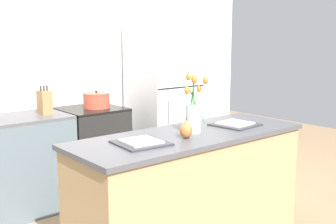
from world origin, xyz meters
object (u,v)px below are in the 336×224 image
flower_vase (194,112)px  knife_block (45,102)px  refrigerator (163,102)px  pear_figurine (186,130)px  plate_setting_right (235,124)px  plate_setting_left (141,142)px  stove_range (92,151)px  cooking_pot (96,100)px

flower_vase → knife_block: (-0.44, 1.57, -0.07)m
refrigerator → pear_figurine: bearing=-124.8°
flower_vase → plate_setting_right: bearing=-3.9°
plate_setting_right → refrigerator: bearing=69.8°
refrigerator → flower_vase: size_ratio=4.05×
refrigerator → plate_setting_left: 2.21m
stove_range → plate_setting_left: size_ratio=2.67×
pear_figurine → plate_setting_left: (-0.33, 0.07, -0.05)m
plate_setting_left → plate_setting_right: 0.91m
plate_setting_right → cooking_pot: 1.63m
pear_figurine → cooking_pot: pear_figurine is taller
cooking_pot → refrigerator: bearing=1.1°
flower_vase → plate_setting_left: (-0.49, -0.03, -0.14)m
flower_vase → plate_setting_left: flower_vase is taller
refrigerator → knife_block: 1.46m
knife_block → stove_range: bearing=3.2°
plate_setting_right → flower_vase: bearing=176.1°
plate_setting_left → cooking_pot: cooking_pot is taller
flower_vase → cooking_pot: (0.12, 1.58, -0.10)m
stove_range → knife_block: size_ratio=3.34×
stove_range → refrigerator: 1.04m
refrigerator → cooking_pot: (-0.89, -0.02, 0.11)m
flower_vase → pear_figurine: flower_vase is taller
refrigerator → plate_setting_right: bearing=-110.2°
pear_figurine → cooking_pot: 1.69m
flower_vase → plate_setting_right: 0.44m
pear_figurine → knife_block: (-0.28, 1.66, 0.02)m
cooking_pot → knife_block: (-0.56, -0.01, 0.03)m
refrigerator → plate_setting_left: (-1.50, -1.62, 0.08)m
refrigerator → cooking_pot: refrigerator is taller
stove_range → plate_setting_right: 1.73m
knife_block → plate_setting_left: bearing=-91.8°
stove_range → refrigerator: refrigerator is taller
flower_vase → pear_figurine: bearing=-149.0°
plate_setting_right → stove_range: bearing=102.3°
refrigerator → stove_range: bearing=-180.0°
stove_range → pear_figurine: size_ratio=6.23×
plate_setting_right → knife_block: (-0.85, 1.59, 0.07)m
plate_setting_right → cooking_pot: size_ratio=1.22×
refrigerator → cooking_pot: 0.90m
plate_setting_left → knife_block: 1.60m
pear_figurine → cooking_pot: (0.28, 1.67, -0.01)m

